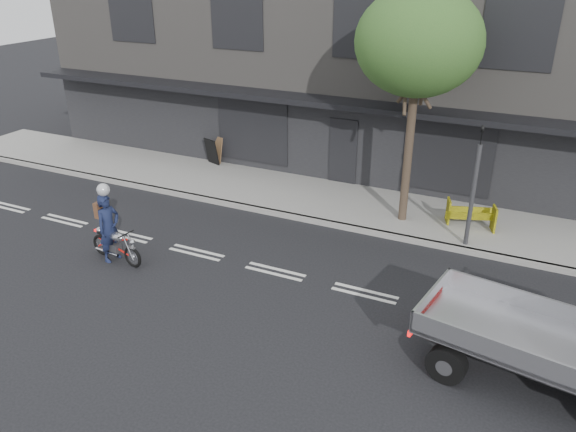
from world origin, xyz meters
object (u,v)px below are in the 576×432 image
at_px(traffic_light_pole, 473,194).
at_px(construction_barrier, 470,217).
at_px(street_tree, 419,43).
at_px(rider, 109,228).
at_px(motorcycle, 116,244).
at_px(sandwich_board, 212,152).

relative_size(traffic_light_pole, construction_barrier, 2.53).
distance_m(street_tree, rider, 9.47).
bearing_deg(motorcycle, rider, -171.73).
height_order(construction_barrier, sandwich_board, sandwich_board).
xyz_separation_m(motorcycle, sandwich_board, (-1.54, 7.17, 0.17)).
bearing_deg(rider, sandwich_board, 19.26).
bearing_deg(rider, motorcycle, -81.73).
relative_size(motorcycle, sandwich_board, 1.80).
height_order(motorcycle, sandwich_board, sandwich_board).
xyz_separation_m(motorcycle, rider, (-0.15, 0.00, 0.45)).
relative_size(rider, sandwich_board, 1.85).
bearing_deg(traffic_light_pole, construction_barrier, 95.02).
xyz_separation_m(street_tree, construction_barrier, (1.91, 0.12, -4.74)).
height_order(traffic_light_pole, construction_barrier, traffic_light_pole).
distance_m(street_tree, construction_barrier, 5.11).
distance_m(traffic_light_pole, rider, 9.61).
bearing_deg(traffic_light_pole, street_tree, 156.97).
bearing_deg(motorcycle, street_tree, 49.31).
relative_size(motorcycle, rider, 0.97).
height_order(street_tree, rider, street_tree).
bearing_deg(construction_barrier, motorcycle, -145.75).
xyz_separation_m(traffic_light_pole, construction_barrier, (-0.09, 0.97, -1.11)).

